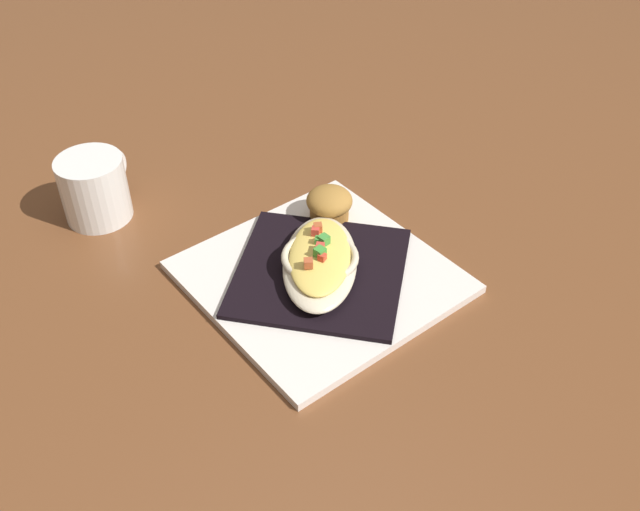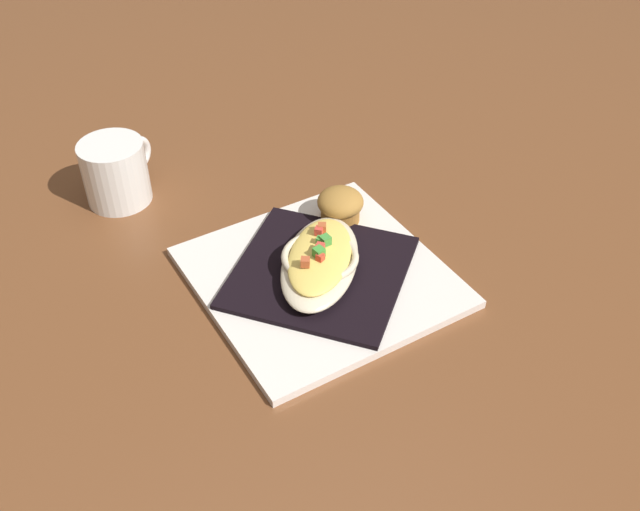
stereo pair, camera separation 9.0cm
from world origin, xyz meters
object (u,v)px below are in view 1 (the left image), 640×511
Objects in this scene: square_plate at (320,277)px; gratin_dish at (320,260)px; muffin at (329,204)px; coffee_mug at (95,191)px.

square_plate is 1.47× the size of gratin_dish.
gratin_dish is 3.18× the size of muffin.
square_plate is at bearing 77.62° from gratin_dish.
coffee_mug is at bearing -58.31° from gratin_dish.
coffee_mug is (0.18, -0.29, 0.04)m from square_plate.
gratin_dish is 0.11m from muffin.
square_plate is 4.66× the size of muffin.
square_plate is 0.12m from muffin.
square_plate is at bearing 121.68° from coffee_mug.
muffin is (-0.07, -0.09, 0.00)m from gratin_dish.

